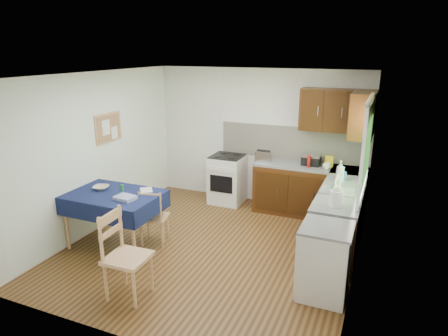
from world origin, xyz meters
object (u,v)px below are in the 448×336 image
at_px(sandwich_press, 311,160).
at_px(dish_rack, 338,190).
at_px(chair_near, 123,253).
at_px(kettle, 336,197).
at_px(dining_table, 113,200).
at_px(toaster, 264,156).
at_px(chair_far, 153,216).

distance_m(sandwich_press, dish_rack, 1.36).
height_order(chair_near, kettle, kettle).
bearing_deg(dining_table, toaster, 64.84).
bearing_deg(sandwich_press, dish_rack, -63.91).
bearing_deg(chair_near, kettle, -56.87).
bearing_deg(dish_rack, toaster, 131.62).
height_order(dining_table, sandwich_press, sandwich_press).
bearing_deg(sandwich_press, kettle, -70.13).
distance_m(chair_far, toaster, 2.30).
height_order(dining_table, toaster, toaster).
bearing_deg(toaster, sandwich_press, -12.37).
bearing_deg(toaster, dining_table, -145.99).
height_order(chair_far, kettle, kettle).
distance_m(toaster, dish_rack, 1.80).
bearing_deg(toaster, dish_rack, -58.10).
height_order(sandwich_press, kettle, kettle).
xyz_separation_m(chair_far, toaster, (1.08, 1.96, 0.54)).
bearing_deg(chair_near, sandwich_press, -26.83).
xyz_separation_m(toaster, kettle, (1.48, -1.65, 0.03)).
distance_m(chair_far, chair_near, 1.31).
relative_size(dish_rack, kettle, 1.62).
relative_size(dining_table, sandwich_press, 4.47).
xyz_separation_m(dining_table, toaster, (1.57, 2.22, 0.28)).
distance_m(chair_far, kettle, 2.64).
relative_size(chair_far, kettle, 3.07).
bearing_deg(sandwich_press, dining_table, -136.24).
xyz_separation_m(toaster, sandwich_press, (0.82, 0.12, -0.01)).
height_order(toaster, sandwich_press, toaster).
bearing_deg(dining_table, kettle, 20.65).
bearing_deg(dish_rack, dining_table, -170.46).
bearing_deg(toaster, chair_near, -122.65).
xyz_separation_m(dining_table, chair_near, (0.89, -0.99, -0.16)).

